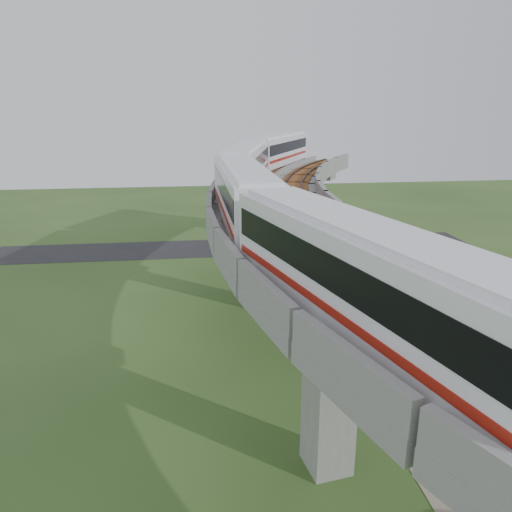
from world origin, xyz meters
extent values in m
plane|color=#344E1F|center=(0.00, 0.00, 0.00)|extent=(160.00, 160.00, 0.00)
cube|color=gray|center=(14.00, -2.00, 0.02)|extent=(18.00, 26.00, 0.04)
cube|color=#232326|center=(0.00, 30.00, 0.01)|extent=(60.00, 8.00, 0.03)
cube|color=#99968E|center=(9.12, 31.80, 4.20)|extent=(2.86, 2.93, 8.40)
cube|color=#99968E|center=(9.12, 31.80, 9.00)|extent=(7.21, 5.74, 1.20)
cube|color=#99968E|center=(0.91, 10.42, 4.20)|extent=(2.35, 2.51, 8.40)
cube|color=#99968E|center=(0.91, 10.42, 9.00)|extent=(7.31, 3.58, 1.20)
cube|color=#99968E|center=(0.91, -10.42, 4.20)|extent=(2.35, 2.51, 8.40)
cube|color=#99968E|center=(0.91, -10.42, 9.00)|extent=(7.31, 3.58, 1.20)
cube|color=gray|center=(6.19, 26.54, 10.00)|extent=(16.42, 20.91, 0.80)
cube|color=gray|center=(2.33, 28.44, 10.90)|extent=(8.66, 17.08, 1.00)
cube|color=gray|center=(10.04, 24.64, 10.90)|extent=(8.66, 17.08, 1.00)
cube|color=brown|center=(4.21, 27.51, 10.46)|extent=(10.68, 18.08, 0.12)
cube|color=black|center=(4.21, 27.51, 10.58)|extent=(9.69, 17.59, 0.12)
cube|color=brown|center=(8.16, 25.56, 10.46)|extent=(10.68, 18.08, 0.12)
cube|color=black|center=(8.16, 25.56, 10.58)|extent=(9.69, 17.59, 0.12)
cube|color=gray|center=(0.70, 9.13, 10.00)|extent=(11.77, 20.03, 0.80)
cube|color=gray|center=(-3.55, 9.78, 10.90)|extent=(3.22, 18.71, 1.00)
cube|color=gray|center=(4.95, 8.47, 10.90)|extent=(3.22, 18.71, 1.00)
cube|color=brown|center=(-1.48, 9.46, 10.46)|extent=(5.44, 19.05, 0.12)
cube|color=black|center=(-1.48, 9.46, 10.58)|extent=(4.35, 18.88, 0.12)
cube|color=brown|center=(2.87, 8.79, 10.46)|extent=(5.44, 19.05, 0.12)
cube|color=black|center=(2.87, 8.79, 10.58)|extent=(4.35, 18.88, 0.12)
cube|color=gray|center=(0.70, -9.13, 10.00)|extent=(11.77, 20.03, 0.80)
cube|color=gray|center=(-3.55, -9.78, 10.90)|extent=(3.22, 18.71, 1.00)
cube|color=gray|center=(4.95, -8.47, 10.90)|extent=(3.22, 18.71, 1.00)
cube|color=brown|center=(-1.48, -9.46, 10.46)|extent=(5.44, 19.05, 0.12)
cube|color=black|center=(-1.48, -9.46, 10.58)|extent=(4.35, 18.88, 0.12)
cube|color=brown|center=(2.87, -8.79, 10.46)|extent=(5.44, 19.05, 0.12)
cube|color=black|center=(2.87, -8.79, 10.58)|extent=(4.35, 18.88, 0.12)
cube|color=white|center=(0.00, -16.40, 12.24)|extent=(6.56, 15.18, 3.20)
cube|color=white|center=(0.00, -16.40, 13.94)|extent=(5.84, 14.32, 0.22)
cube|color=black|center=(0.00, -16.40, 12.69)|extent=(6.46, 14.62, 1.15)
cube|color=#9E1C0F|center=(0.00, -16.40, 11.49)|extent=(6.46, 14.62, 0.30)
cube|color=black|center=(0.00, -16.40, 10.78)|extent=(5.19, 12.80, 0.28)
cube|color=white|center=(-2.19, -0.99, 12.24)|extent=(2.94, 15.04, 3.20)
cube|color=white|center=(-2.19, -0.99, 13.94)|extent=(2.39, 14.28, 0.22)
cube|color=black|center=(-2.19, -0.99, 12.69)|extent=(2.99, 14.44, 1.15)
cube|color=#9E1C0F|center=(-2.19, -0.99, 11.49)|extent=(2.99, 14.44, 0.30)
cube|color=black|center=(-2.19, -0.99, 10.78)|extent=(2.10, 12.78, 0.28)
cube|color=white|center=(-0.49, 14.47, 12.24)|extent=(6.12, 15.22, 3.20)
cube|color=white|center=(-0.49, 14.47, 13.94)|extent=(5.42, 14.36, 0.22)
cube|color=black|center=(-0.49, 14.47, 12.69)|extent=(6.04, 14.65, 1.15)
cube|color=#9E1C0F|center=(-0.49, 14.47, 11.49)|extent=(6.04, 14.65, 0.30)
cube|color=black|center=(-0.49, 14.47, 10.78)|extent=(4.81, 12.84, 0.28)
cube|color=white|center=(4.99, 29.03, 12.24)|extent=(9.39, 14.53, 3.20)
cube|color=white|center=(4.99, 29.03, 13.94)|extent=(8.56, 13.61, 0.22)
cube|color=black|center=(4.99, 29.03, 12.69)|extent=(9.16, 14.02, 1.15)
cube|color=#9E1C0F|center=(4.99, 29.03, 11.49)|extent=(9.16, 14.02, 0.30)
cube|color=black|center=(4.99, 29.03, 10.78)|extent=(7.63, 12.16, 0.28)
cylinder|color=#2D382D|center=(12.25, 19.29, 0.75)|extent=(0.08, 0.08, 1.50)
cube|color=#2D382D|center=(11.38, 16.98, 0.75)|extent=(1.69, 4.77, 1.40)
cylinder|color=#2D382D|center=(10.62, 14.63, 0.75)|extent=(0.08, 0.08, 1.50)
cube|color=#2D382D|center=(9.98, 12.24, 0.75)|extent=(1.23, 4.91, 1.40)
cylinder|color=#2D382D|center=(9.45, 9.83, 0.75)|extent=(0.08, 0.08, 1.50)
cube|color=#2D382D|center=(9.03, 7.39, 0.75)|extent=(0.75, 4.99, 1.40)
cylinder|color=#2D382D|center=(8.74, 4.94, 0.75)|extent=(0.08, 0.08, 1.50)
cube|color=#2D382D|center=(8.56, 2.47, 0.75)|extent=(0.27, 5.04, 1.40)
cylinder|color=#2D382D|center=(8.50, 0.00, 0.75)|extent=(0.08, 0.08, 1.50)
cube|color=#2D382D|center=(8.56, -2.47, 0.75)|extent=(0.27, 5.04, 1.40)
cylinder|color=#2D382D|center=(8.74, -4.94, 0.75)|extent=(0.08, 0.08, 1.50)
cube|color=#2D382D|center=(9.03, -7.39, 0.75)|extent=(0.75, 4.99, 1.40)
cylinder|color=#2D382D|center=(9.45, -9.83, 0.75)|extent=(0.08, 0.08, 1.50)
cylinder|color=#382314|center=(11.72, 21.24, 0.89)|extent=(0.18, 0.18, 1.78)
ellipsoid|color=#183310|center=(11.72, 21.24, 2.39)|extent=(2.03, 2.03, 1.72)
cylinder|color=#382314|center=(7.97, 13.80, 0.50)|extent=(0.18, 0.18, 1.00)
ellipsoid|color=#183310|center=(7.97, 13.80, 1.70)|extent=(2.34, 2.34, 1.99)
cylinder|color=#382314|center=(6.07, 5.68, 0.67)|extent=(0.18, 0.18, 1.34)
ellipsoid|color=#183310|center=(6.07, 5.68, 2.24)|extent=(2.99, 2.99, 2.54)
cylinder|color=#382314|center=(6.99, -2.76, 0.51)|extent=(0.18, 0.18, 1.02)
ellipsoid|color=#183310|center=(6.99, -2.76, 1.83)|extent=(2.70, 2.70, 2.29)
cylinder|color=#382314|center=(8.01, -9.52, 0.75)|extent=(0.18, 0.18, 1.51)
ellipsoid|color=#183310|center=(8.01, -9.52, 2.10)|extent=(1.98, 1.98, 1.68)
imported|color=black|center=(14.49, 8.52, 0.59)|extent=(4.12, 2.66, 1.11)
camera|label=1|loc=(-5.21, -30.87, 17.58)|focal=35.00mm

